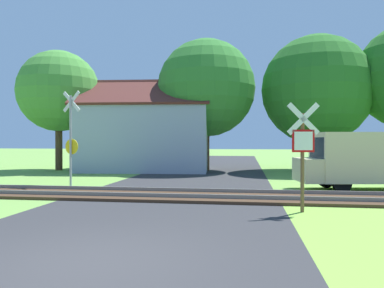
# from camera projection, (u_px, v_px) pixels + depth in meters

# --- Properties ---
(ground_plane) EXTENTS (160.00, 160.00, 0.00)m
(ground_plane) POSITION_uv_depth(u_px,v_px,m) (88.00, 264.00, 5.83)
(ground_plane) COLOR #6B9942
(road_asphalt) EXTENTS (7.04, 80.00, 0.01)m
(road_asphalt) POSITION_uv_depth(u_px,v_px,m) (128.00, 232.00, 7.81)
(road_asphalt) COLOR #2D2D30
(road_asphalt) RESTS_ON ground
(rail_track) EXTENTS (60.00, 2.60, 0.22)m
(rail_track) POSITION_uv_depth(u_px,v_px,m) (173.00, 195.00, 12.74)
(rail_track) COLOR #422D1E
(rail_track) RESTS_ON ground
(stop_sign_near) EXTENTS (0.87, 0.21, 2.94)m
(stop_sign_near) POSITION_uv_depth(u_px,v_px,m) (303.00, 149.00, 9.98)
(stop_sign_near) COLOR brown
(stop_sign_near) RESTS_ON ground
(crossing_sign_far) EXTENTS (0.86, 0.25, 3.98)m
(crossing_sign_far) POSITION_uv_depth(u_px,v_px,m) (71.00, 136.00, 15.42)
(crossing_sign_far) COLOR #9E9EA5
(crossing_sign_far) RESTS_ON ground
(house) EXTENTS (8.81, 6.64, 5.90)m
(house) POSITION_uv_depth(u_px,v_px,m) (146.00, 136.00, 24.38)
(house) COLOR #99A3B7
(house) RESTS_ON ground
(tree_left) EXTENTS (5.26, 5.26, 7.79)m
(tree_left) POSITION_uv_depth(u_px,v_px,m) (59.00, 91.00, 24.41)
(tree_left) COLOR #513823
(tree_left) RESTS_ON ground
(tree_right) EXTENTS (6.89, 6.89, 8.60)m
(tree_right) POSITION_uv_depth(u_px,v_px,m) (317.00, 90.00, 23.67)
(tree_right) COLOR #513823
(tree_right) RESTS_ON ground
(tree_center) EXTENTS (6.25, 6.25, 8.43)m
(tree_center) POSITION_uv_depth(u_px,v_px,m) (206.00, 88.00, 24.03)
(tree_center) COLOR #513823
(tree_center) RESTS_ON ground
(mail_truck) EXTENTS (5.13, 2.58, 2.24)m
(mail_truck) POSITION_uv_depth(u_px,v_px,m) (366.00, 158.00, 14.49)
(mail_truck) COLOR beige
(mail_truck) RESTS_ON ground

